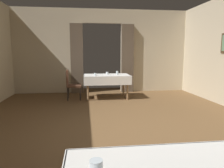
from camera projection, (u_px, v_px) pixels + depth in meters
ground at (121, 132)px, 3.92m from camera, size 10.08×10.08×0.00m
wall_back at (102, 51)px, 7.80m from camera, size 6.40×0.27×3.00m
dining_table_mid at (107, 78)px, 6.81m from camera, size 1.46×0.92×0.75m
chair_mid_left at (71, 83)px, 6.60m from camera, size 0.44×0.44×0.93m
glass_mid_a at (95, 74)px, 6.54m from camera, size 0.07×0.07×0.08m
glass_mid_b at (117, 73)px, 6.91m from camera, size 0.07×0.07×0.12m
glass_mid_c at (107, 73)px, 6.74m from camera, size 0.08×0.08×0.10m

